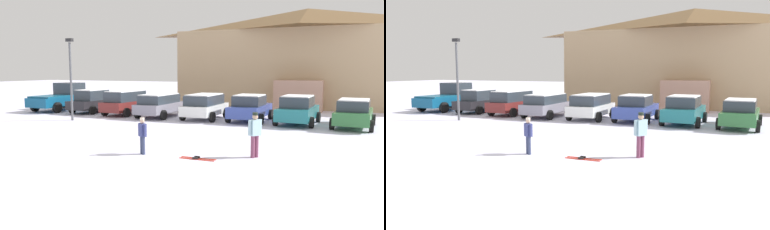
# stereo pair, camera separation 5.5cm
# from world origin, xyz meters

# --- Properties ---
(ground) EXTENTS (160.00, 160.00, 0.00)m
(ground) POSITION_xyz_m (0.00, 0.00, 0.00)
(ground) COLOR silver
(ski_lodge) EXTENTS (22.27, 12.46, 8.65)m
(ski_lodge) POSITION_xyz_m (3.24, 26.24, 4.37)
(ski_lodge) COLOR tan
(ski_lodge) RESTS_ON ground
(parked_black_sedan) EXTENTS (2.09, 4.33, 1.73)m
(parked_black_sedan) POSITION_xyz_m (-10.67, 13.47, 0.86)
(parked_black_sedan) COLOR black
(parked_black_sedan) RESTS_ON ground
(parked_maroon_van) EXTENTS (2.21, 4.09, 1.73)m
(parked_maroon_van) POSITION_xyz_m (-7.52, 13.14, 0.92)
(parked_maroon_van) COLOR maroon
(parked_maroon_van) RESTS_ON ground
(parked_grey_wagon) EXTENTS (2.21, 4.21, 1.58)m
(parked_grey_wagon) POSITION_xyz_m (-4.67, 12.96, 0.86)
(parked_grey_wagon) COLOR gray
(parked_grey_wagon) RESTS_ON ground
(parked_white_suv) EXTENTS (2.28, 4.04, 1.64)m
(parked_white_suv) POSITION_xyz_m (-1.46, 13.18, 0.89)
(parked_white_suv) COLOR white
(parked_white_suv) RESTS_ON ground
(parked_blue_hatchback) EXTENTS (2.27, 4.19, 1.66)m
(parked_blue_hatchback) POSITION_xyz_m (1.48, 13.47, 0.84)
(parked_blue_hatchback) COLOR #34489D
(parked_blue_hatchback) RESTS_ON ground
(parked_teal_hatchback) EXTENTS (2.36, 4.28, 1.71)m
(parked_teal_hatchback) POSITION_xyz_m (4.42, 13.24, 0.86)
(parked_teal_hatchback) COLOR #1E7279
(parked_teal_hatchback) RESTS_ON ground
(parked_green_coupe) EXTENTS (2.36, 4.57, 1.60)m
(parked_green_coupe) POSITION_xyz_m (7.48, 13.16, 0.82)
(parked_green_coupe) COLOR #2E6D39
(parked_green_coupe) RESTS_ON ground
(pickup_truck) EXTENTS (2.53, 5.21, 2.15)m
(pickup_truck) POSITION_xyz_m (-13.96, 13.81, 0.99)
(pickup_truck) COLOR navy
(pickup_truck) RESTS_ON ground
(skier_teen_in_navy_coat) EXTENTS (0.45, 0.36, 1.41)m
(skier_teen_in_navy_coat) POSITION_xyz_m (0.18, 2.72, 0.79)
(skier_teen_in_navy_coat) COLOR #323B5B
(skier_teen_in_navy_coat) RESTS_ON ground
(skier_adult_in_blue_parka) EXTENTS (0.42, 0.53, 1.67)m
(skier_adult_in_blue_parka) POSITION_xyz_m (4.22, 3.92, 0.94)
(skier_adult_in_blue_parka) COLOR #783B56
(skier_adult_in_blue_parka) RESTS_ON ground
(pair_of_skis) EXTENTS (1.34, 0.32, 0.08)m
(pair_of_skis) POSITION_xyz_m (2.39, 2.84, 0.02)
(pair_of_skis) COLOR red
(pair_of_skis) RESTS_ON ground
(lamp_post) EXTENTS (0.44, 0.24, 5.14)m
(lamp_post) POSITION_xyz_m (-8.95, 9.20, 2.91)
(lamp_post) COLOR #515459
(lamp_post) RESTS_ON ground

